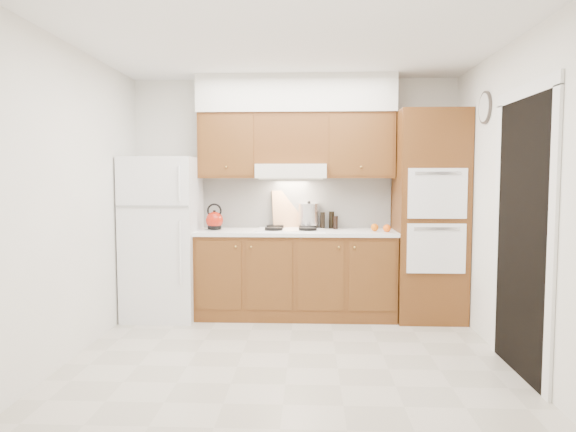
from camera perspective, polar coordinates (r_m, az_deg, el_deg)
The scene contains 26 objects.
floor at distance 4.56m, azimuth 0.11°, elevation -15.01°, with size 3.60×3.60×0.00m, color beige.
ceiling at distance 4.44m, azimuth 0.11°, elevation 18.55°, with size 3.60×3.60×0.00m, color white.
wall_back at distance 5.80m, azimuth 0.70°, elevation 2.25°, with size 3.60×0.02×2.60m, color white.
wall_left at distance 4.73m, azimuth -22.23°, elevation 1.47°, with size 0.02×3.00×2.60m, color white.
wall_right at distance 4.60m, azimuth 23.12°, elevation 1.37°, with size 0.02×3.00×2.60m, color white.
fridge at distance 5.70m, azimuth -13.70°, elevation -2.35°, with size 0.75×0.72×1.72m, color white.
base_cabinets at distance 5.60m, azimuth 0.85°, elevation -6.58°, with size 2.11×0.60×0.90m, color brown.
countertop at distance 5.52m, azimuth 0.86°, elevation -1.81°, with size 2.13×0.62×0.04m, color white.
backsplash at distance 5.79m, azimuth 0.94°, elevation 1.45°, with size 2.11×0.03×0.56m, color white.
oven_cabinet at distance 5.63m, azimuth 15.40°, elevation -0.00°, with size 0.70×0.65×2.20m, color brown.
upper_cab_left at distance 5.71m, azimuth -6.60°, elevation 7.71°, with size 0.63×0.33×0.70m, color brown.
upper_cab_right at distance 5.67m, azimuth 7.96°, elevation 7.72°, with size 0.73×0.33×0.70m, color brown.
range_hood at distance 5.58m, azimuth 0.37°, elevation 4.99°, with size 0.75×0.45×0.15m, color silver.
upper_cab_over_hood at distance 5.65m, azimuth 0.40°, elevation 8.54°, with size 0.75×0.33×0.55m, color brown.
soffit at distance 5.69m, azimuth 0.91°, elevation 13.32°, with size 2.13×0.36×0.40m, color silver.
cooktop at distance 5.54m, azimuth 0.35°, elevation -1.52°, with size 0.74×0.50×0.01m, color white.
doorway at distance 4.29m, azimuth 24.53°, elevation -2.20°, with size 0.02×0.90×2.10m, color black.
wall_clock at distance 5.15m, azimuth 21.05°, elevation 11.18°, with size 0.30×0.30×0.02m, color #3F3833.
kettle at distance 5.62m, azimuth -8.17°, elevation -0.48°, with size 0.19×0.19×0.19m, color maroon.
cutting_board at distance 5.77m, azimuth -0.09°, elevation 0.64°, with size 0.33×0.02×0.45m, color tan.
stock_pot at distance 5.70m, azimuth 2.34°, elevation 0.10°, with size 0.23×0.23×0.24m, color silver.
condiment_a at distance 5.66m, azimuth 3.86°, elevation -0.51°, with size 0.05×0.05×0.19m, color black.
condiment_b at distance 5.74m, azimuth 4.87°, elevation -0.44°, with size 0.06×0.06×0.19m, color black.
condiment_c at distance 5.67m, azimuth 5.31°, elevation -0.73°, with size 0.05×0.05×0.14m, color black.
orange_near at distance 5.44m, azimuth 10.94°, elevation -1.34°, with size 0.08×0.08×0.08m, color orange.
orange_far at distance 5.50m, azimuth 9.61°, elevation -1.26°, with size 0.08×0.08×0.08m, color orange.
Camera 1 is at (0.17, -4.30, 1.51)m, focal length 32.00 mm.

